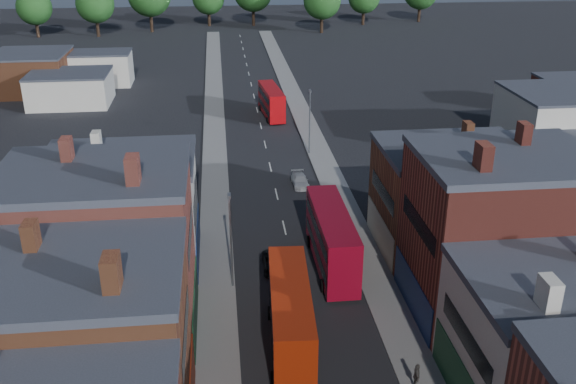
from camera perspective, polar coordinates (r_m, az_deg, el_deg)
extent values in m
cube|color=gray|center=(69.91, -6.49, 0.28)|extent=(3.00, 200.00, 0.12)
cube|color=gray|center=(70.94, 4.06, 0.73)|extent=(3.00, 200.00, 0.12)
cylinder|color=slate|center=(50.15, -5.09, -4.52)|extent=(0.16, 0.16, 8.00)
cube|color=slate|center=(48.40, -5.26, -0.34)|extent=(0.25, 0.70, 0.25)
cylinder|color=slate|center=(78.66, 1.94, 6.16)|extent=(0.16, 0.16, 8.00)
cube|color=slate|center=(77.56, 1.98, 8.98)|extent=(0.25, 0.70, 0.25)
cube|color=#A62209|center=(43.81, 0.22, -11.04)|extent=(3.23, 11.56, 4.57)
cube|color=black|center=(44.32, 0.22, -11.98)|extent=(3.24, 10.65, 0.94)
cube|color=black|center=(43.20, 0.22, -9.85)|extent=(3.24, 10.65, 0.94)
cylinder|color=black|center=(42.15, -1.33, -16.31)|extent=(0.37, 1.06, 1.04)
cylinder|color=black|center=(42.27, 2.34, -16.18)|extent=(0.37, 1.06, 1.04)
cylinder|color=black|center=(47.99, -1.61, -10.70)|extent=(0.37, 1.06, 1.04)
cylinder|color=black|center=(48.10, 1.53, -10.61)|extent=(0.37, 1.06, 1.04)
cube|color=#A1091F|center=(53.50, 3.91, -4.14)|extent=(2.69, 11.68, 4.67)
cube|color=black|center=(53.92, 3.88, -4.99)|extent=(2.74, 10.75, 0.96)
cube|color=black|center=(52.99, 3.94, -3.07)|extent=(2.74, 10.75, 0.96)
cylinder|color=black|center=(51.18, 3.10, -8.31)|extent=(0.32, 1.06, 1.06)
cylinder|color=black|center=(51.64, 6.03, -8.11)|extent=(0.32, 1.06, 1.06)
cylinder|color=black|center=(57.57, 1.90, -4.41)|extent=(0.32, 1.06, 1.06)
cylinder|color=black|center=(57.98, 4.50, -4.26)|extent=(0.32, 1.06, 1.06)
cube|color=#AC070C|center=(94.41, -1.49, 8.07)|extent=(3.23, 10.12, 3.98)
cube|color=black|center=(94.62, -1.48, 7.62)|extent=(3.21, 9.33, 0.81)
cube|color=black|center=(94.16, -1.49, 8.63)|extent=(3.21, 9.33, 0.81)
cylinder|color=black|center=(91.74, -1.81, 6.40)|extent=(0.36, 0.93, 0.90)
cylinder|color=black|center=(92.14, -0.42, 6.49)|extent=(0.36, 0.93, 0.90)
cylinder|color=black|center=(97.75, -2.48, 7.47)|extent=(0.36, 0.93, 0.90)
cylinder|color=black|center=(98.13, -1.16, 7.55)|extent=(0.36, 0.93, 0.90)
imported|color=black|center=(54.11, -1.19, -6.31)|extent=(1.97, 4.19, 1.16)
imported|color=silver|center=(70.28, 1.07, 1.03)|extent=(1.77, 4.11, 1.18)
imported|color=#544E48|center=(42.35, 11.37, -15.76)|extent=(0.60, 1.10, 1.79)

